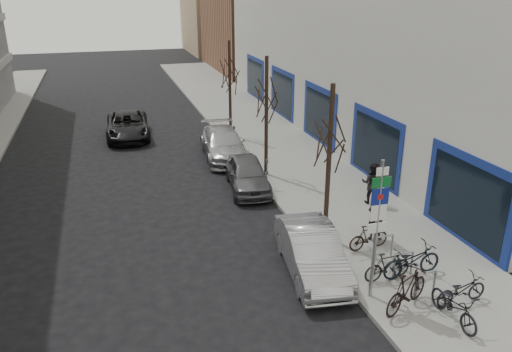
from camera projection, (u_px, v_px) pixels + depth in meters
ground at (290, 316)px, 13.43m from camera, size 120.00×120.00×0.00m
sidewalk_east at (304, 171)px, 23.55m from camera, size 5.00×70.00×0.15m
commercial_building at (459, 42)px, 30.56m from camera, size 20.00×32.00×10.00m
brick_building_far at (271, 29)px, 51.21m from camera, size 12.00×14.00×8.00m
tan_building_far at (238, 15)px, 64.54m from camera, size 13.00×12.00×9.00m
highway_sign_pole at (377, 222)px, 13.19m from camera, size 0.55×0.10×4.20m
bike_rack at (403, 262)px, 14.77m from camera, size 0.66×2.26×0.83m
tree_near at (331, 127)px, 15.78m from camera, size 1.80×1.80×5.50m
tree_mid at (267, 89)px, 21.58m from camera, size 1.80×1.80×5.50m
tree_far at (229, 66)px, 27.37m from camera, size 1.80×1.80×5.50m
meter_front at (319, 226)px, 16.36m from camera, size 0.10×0.08×1.27m
meter_mid at (267, 170)px, 21.27m from camera, size 0.10×0.08×1.27m
meter_back at (234, 135)px, 26.17m from camera, size 0.10×0.08×1.27m
bike_near_left at (455, 303)px, 12.80m from camera, size 0.57×1.77×1.08m
bike_near_right at (407, 290)px, 13.29m from camera, size 1.97×1.34×1.16m
bike_mid_curb at (412, 258)px, 14.80m from camera, size 1.98×0.68×1.19m
bike_mid_inner at (388, 266)px, 14.64m from camera, size 1.56×0.53×0.94m
bike_far_curb at (462, 288)px, 13.54m from camera, size 1.63×0.58×0.98m
bike_far_inner at (369, 237)px, 16.35m from camera, size 1.52×0.57×0.90m
parked_car_front at (312, 252)px, 15.22m from camera, size 2.06×4.47×1.42m
parked_car_mid at (248, 174)px, 21.48m from camera, size 2.13×4.21×1.38m
parked_car_back at (223, 144)px, 25.40m from camera, size 2.46×5.16×1.45m
lane_car at (128, 125)px, 28.78m from camera, size 2.56×5.16×1.41m
pedestrian_near at (376, 216)px, 16.84m from camera, size 0.67×0.48×1.75m
pedestrian_far at (372, 183)px, 19.68m from camera, size 0.77×0.72×1.72m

